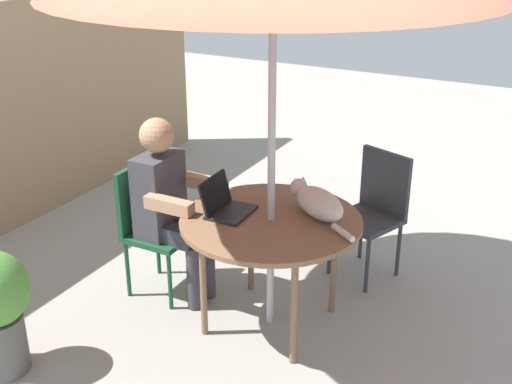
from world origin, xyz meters
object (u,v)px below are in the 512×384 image
(chair_empty, at_px, (375,205))
(chair_occupied, at_px, (150,219))
(person_seated, at_px, (169,200))
(laptop, at_px, (223,202))
(patio_table, at_px, (271,227))
(cat, at_px, (317,202))

(chair_empty, bearing_deg, chair_occupied, 126.60)
(person_seated, bearing_deg, laptop, -96.91)
(chair_empty, xyz_separation_m, person_seated, (-0.92, 1.08, 0.17))
(patio_table, distance_m, chair_occupied, 0.90)
(patio_table, distance_m, chair_empty, 0.99)
(chair_occupied, bearing_deg, patio_table, -90.00)
(patio_table, height_order, laptop, laptop)
(chair_occupied, distance_m, person_seated, 0.23)
(chair_occupied, relative_size, cat, 1.61)
(person_seated, bearing_deg, cat, -79.83)
(patio_table, bearing_deg, chair_empty, -20.62)
(chair_empty, relative_size, laptop, 2.86)
(patio_table, distance_m, person_seated, 0.73)
(laptop, bearing_deg, cat, -66.41)
(chair_empty, distance_m, cat, 0.81)
(chair_empty, distance_m, person_seated, 1.43)
(patio_table, height_order, chair_empty, chair_empty)
(chair_empty, distance_m, laptop, 1.20)
(patio_table, xyz_separation_m, chair_occupied, (0.00, 0.89, -0.15))
(laptop, distance_m, cat, 0.56)
(patio_table, distance_m, cat, 0.31)
(chair_empty, height_order, laptop, laptop)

